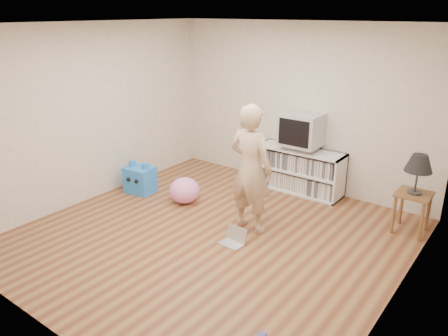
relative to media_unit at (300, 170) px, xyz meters
name	(u,v)px	position (x,y,z in m)	size (l,w,h in m)	color
ground	(212,236)	(-0.18, -2.04, -0.35)	(4.50, 4.50, 0.00)	brown
walls	(211,139)	(-0.18, -2.04, 0.95)	(4.52, 4.52, 2.60)	beige
ceiling	(209,24)	(-0.18, -2.04, 2.25)	(4.50, 4.50, 0.01)	white
media_unit	(300,170)	(0.00, 0.00, 0.00)	(1.40, 0.45, 0.70)	white
dvd_deck	(301,147)	(0.00, -0.02, 0.39)	(0.45, 0.35, 0.07)	gray
crt_tv	(302,129)	(0.00, -0.02, 0.67)	(0.60, 0.53, 0.50)	#ADADB3
side_table	(413,203)	(1.81, -0.39, 0.07)	(0.42, 0.42, 0.55)	brown
table_lamp	(419,164)	(1.81, -0.39, 0.59)	(0.34, 0.34, 0.52)	#333333
person	(251,169)	(0.09, -1.56, 0.49)	(0.61, 0.40, 1.68)	#D0AD8E
laptop	(234,239)	(0.15, -2.00, -0.29)	(0.31, 0.26, 0.20)	silver
playing_cards	(261,336)	(1.32, -3.21, -0.34)	(0.07, 0.09, 0.02)	#4451B5
plush_blue	(140,179)	(-2.00, -1.57, -0.14)	(0.47, 0.42, 0.50)	#237CE7
plush_pink	(185,190)	(-1.16, -1.45, -0.16)	(0.45, 0.45, 0.38)	#FF82D1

